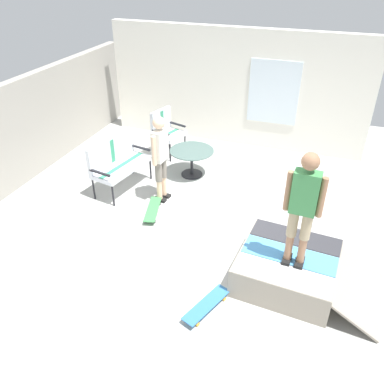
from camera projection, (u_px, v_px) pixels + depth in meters
ground_plane at (202, 237)px, 6.66m from camera, size 12.00×12.00×0.10m
house_facade at (236, 88)px, 9.11m from camera, size 0.23×6.00×2.65m
skate_ramp at (289, 268)px, 5.60m from camera, size 1.43×2.03×0.47m
patio_bench at (117, 159)px, 7.62m from camera, size 1.33×0.77×1.02m
patio_chair_near_house at (165, 128)px, 8.93m from camera, size 0.75×0.70×1.02m
patio_table at (192, 157)px, 8.15m from camera, size 0.90×0.90×0.57m
person_watching at (160, 153)px, 7.08m from camera, size 0.48×0.27×1.64m
person_skater at (303, 204)px, 4.85m from camera, size 0.25×0.48×1.63m
skateboard_by_bench at (153, 209)px, 7.11m from camera, size 0.82×0.40×0.10m
skateboard_spare at (207, 305)px, 5.22m from camera, size 0.82×0.47×0.10m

